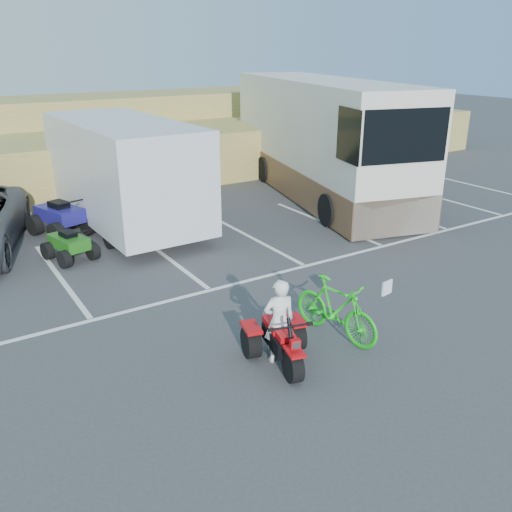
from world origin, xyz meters
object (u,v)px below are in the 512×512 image
quad_atv_blue (63,234)px  green_dirt_bike (336,309)px  rider (279,321)px  quad_atv_green (71,259)px  rv_motorhome (319,146)px  red_trike_atv (282,364)px  cargo_trailer (124,170)px

quad_atv_blue → green_dirt_bike: bearing=-90.6°
rider → quad_atv_blue: (-1.48, 9.03, -0.77)m
green_dirt_bike → rider: bearing=175.0°
quad_atv_blue → quad_atv_green: 2.18m
green_dirt_bike → rv_motorhome: rv_motorhome is taller
rv_motorhome → rider: bearing=-116.9°
red_trike_atv → green_dirt_bike: (1.41, 0.26, 0.58)m
rider → rv_motorhome: (7.95, 8.91, 0.98)m
rider → quad_atv_green: 7.14m
rider → quad_atv_green: size_ratio=1.17×
rv_motorhome → quad_atv_blue: (-9.43, 0.11, -1.75)m
red_trike_atv → quad_atv_green: 7.23m
rv_motorhome → green_dirt_bike: bearing=-112.0°
green_dirt_bike → quad_atv_blue: 9.37m
cargo_trailer → rider: bearing=-94.3°
cargo_trailer → quad_atv_green: cargo_trailer is taller
quad_atv_blue → quad_atv_green: bearing=-116.8°
green_dirt_bike → rv_motorhome: (6.58, 8.80, 1.17)m
rider → quad_atv_blue: size_ratio=0.90×
cargo_trailer → quad_atv_green: (-2.28, -1.98, -1.72)m
green_dirt_bike → cargo_trailer: (-0.89, 8.73, 1.13)m
rv_motorhome → quad_atv_blue: size_ratio=6.75×
red_trike_atv → rv_motorhome: (7.98, 9.06, 1.75)m
green_dirt_bike → rv_motorhome: 11.05m
quad_atv_green → green_dirt_bike: bearing=-78.9°
cargo_trailer → quad_atv_blue: cargo_trailer is taller
rider → green_dirt_bike: bearing=-160.9°
red_trike_atv → green_dirt_bike: size_ratio=0.77×
red_trike_atv → green_dirt_bike: green_dirt_bike is taller
cargo_trailer → quad_atv_blue: size_ratio=4.00×
red_trike_atv → rider: bearing=90.0°
rv_motorhome → quad_atv_blue: 9.59m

